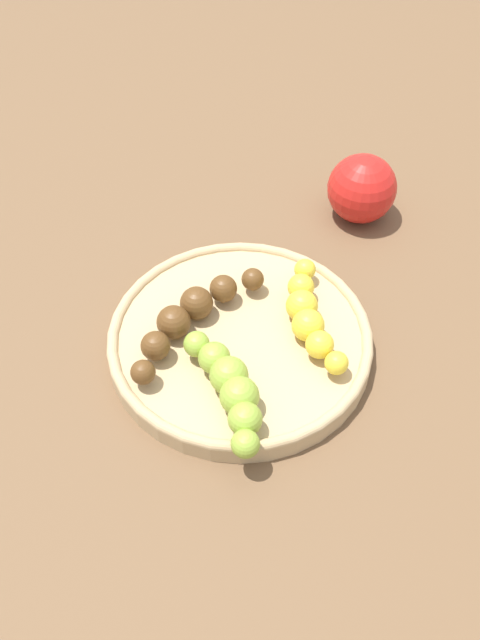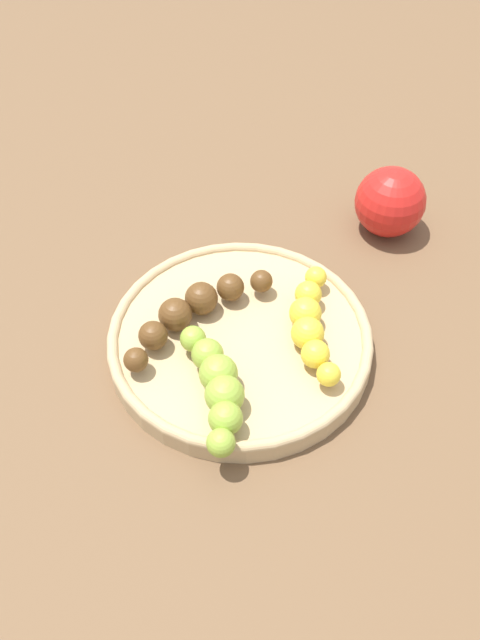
{
  "view_description": "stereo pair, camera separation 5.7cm",
  "coord_description": "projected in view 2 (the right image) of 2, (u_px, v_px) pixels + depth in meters",
  "views": [
    {
      "loc": [
        0.21,
        0.31,
        0.47
      ],
      "look_at": [
        0.0,
        0.0,
        0.04
      ],
      "focal_mm": 37.36,
      "sensor_mm": 36.0,
      "label": 1
    },
    {
      "loc": [
        0.16,
        0.34,
        0.47
      ],
      "look_at": [
        0.0,
        0.0,
        0.04
      ],
      "focal_mm": 37.36,
      "sensor_mm": 36.0,
      "label": 2
    }
  ],
  "objects": [
    {
      "name": "fruit_bowl",
      "position": [
        240.0,
        339.0,
        0.59
      ],
      "size": [
        0.23,
        0.23,
        0.02
      ],
      "color": "tan",
      "rests_on": "ground_plane"
    },
    {
      "name": "banana_overripe",
      "position": [
        192.0,
        310.0,
        0.58
      ],
      "size": [
        0.15,
        0.07,
        0.03
      ],
      "rotation": [
        0.0,
        0.0,
        4.99
      ],
      "color": "#593819",
      "rests_on": "fruit_bowl"
    },
    {
      "name": "ground_plane",
      "position": [
        240.0,
        347.0,
        0.6
      ],
      "size": [
        2.4,
        2.4,
        0.0
      ],
      "primitive_type": "plane",
      "color": "brown"
    },
    {
      "name": "banana_green",
      "position": [
        217.0,
        385.0,
        0.53
      ],
      "size": [
        0.05,
        0.12,
        0.03
      ],
      "rotation": [
        0.0,
        0.0,
        2.96
      ],
      "color": "#8CAD38",
      "rests_on": "fruit_bowl"
    },
    {
      "name": "apple_red",
      "position": [
        390.0,
        202.0,
        0.68
      ],
      "size": [
        0.07,
        0.07,
        0.07
      ],
      "primitive_type": "sphere",
      "color": "red",
      "rests_on": "ground_plane"
    },
    {
      "name": "banana_yellow",
      "position": [
        311.0,
        323.0,
        0.57
      ],
      "size": [
        0.07,
        0.12,
        0.03
      ],
      "rotation": [
        0.0,
        0.0,
        5.87
      ],
      "color": "yellow",
      "rests_on": "fruit_bowl"
    }
  ]
}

